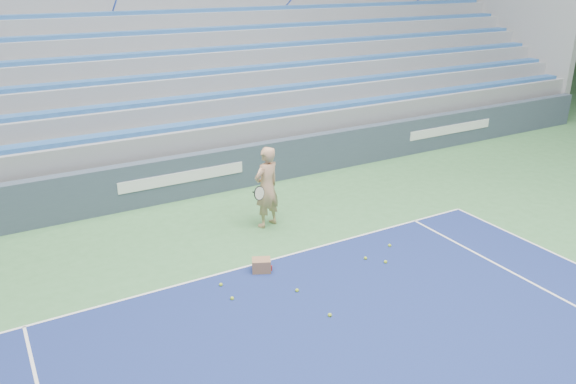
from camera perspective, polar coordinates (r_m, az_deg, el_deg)
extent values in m
cube|color=white|center=(11.01, -3.53, -7.36)|extent=(10.97, 0.05, 0.00)
cube|color=#374454|center=(14.19, -10.81, 1.47)|extent=(30.00, 0.30, 1.10)
cube|color=white|center=(14.03, -10.61, 1.47)|extent=(3.20, 0.02, 0.28)
cube|color=white|center=(18.80, 16.24, 6.13)|extent=(3.40, 0.02, 0.28)
cube|color=gray|center=(18.37, -15.63, 5.68)|extent=(30.00, 8.50, 1.10)
cube|color=gray|center=(18.18, -15.88, 8.10)|extent=(30.00, 8.50, 0.50)
cube|color=#2D5EA3|center=(14.47, -12.03, 6.38)|extent=(29.60, 0.42, 0.11)
cube|color=gray|center=(18.48, -16.38, 9.85)|extent=(30.00, 7.65, 0.50)
cube|color=#2D5EA3|center=(15.15, -13.21, 8.90)|extent=(29.60, 0.42, 0.11)
cube|color=gray|center=(18.80, -16.88, 11.54)|extent=(30.00, 6.80, 0.50)
cube|color=#2D5EA3|center=(15.86, -14.30, 11.20)|extent=(29.60, 0.42, 0.11)
cube|color=gray|center=(19.14, -17.36, 13.18)|extent=(30.00, 5.95, 0.50)
cube|color=#2D5EA3|center=(16.59, -15.32, 13.30)|extent=(29.60, 0.42, 0.11)
cube|color=gray|center=(19.49, -17.83, 14.75)|extent=(30.00, 5.10, 0.50)
cube|color=#2D5EA3|center=(17.35, -16.26, 15.21)|extent=(29.60, 0.42, 0.11)
cube|color=gray|center=(19.86, -18.28, 16.27)|extent=(30.00, 4.25, 0.50)
cube|color=#2D5EA3|center=(18.14, -17.13, 16.95)|extent=(29.60, 0.42, 0.11)
cube|color=gray|center=(20.24, -18.73, 17.73)|extent=(30.00, 3.40, 0.50)
cube|color=gray|center=(26.01, 19.14, 15.41)|extent=(0.30, 8.80, 6.10)
cube|color=gray|center=(22.24, -19.65, 16.05)|extent=(31.00, 0.40, 7.30)
imported|color=tan|center=(12.28, -2.19, 0.49)|extent=(0.77, 0.62, 1.84)
cylinder|color=black|center=(11.91, -3.12, -0.05)|extent=(0.12, 0.27, 0.08)
cylinder|color=beige|center=(11.60, -2.94, -0.12)|extent=(0.29, 0.16, 0.28)
torus|color=black|center=(11.60, -2.94, -0.12)|extent=(0.31, 0.18, 0.30)
cube|color=#8E6444|center=(10.73, -2.72, -7.46)|extent=(0.43, 0.38, 0.26)
cube|color=#B21E19|center=(10.62, -2.38, -7.78)|extent=(0.26, 0.13, 0.12)
sphere|color=#AAD22B|center=(10.13, 0.92, -9.96)|extent=(0.07, 0.07, 0.07)
sphere|color=#AAD22B|center=(11.85, 10.29, -5.36)|extent=(0.07, 0.07, 0.07)
sphere|color=#AAD22B|center=(10.37, -6.84, -9.33)|extent=(0.07, 0.07, 0.07)
sphere|color=#AAD22B|center=(9.96, -5.70, -10.70)|extent=(0.07, 0.07, 0.07)
sphere|color=#AAD22B|center=(11.20, 9.88, -7.01)|extent=(0.07, 0.07, 0.07)
sphere|color=#AAD22B|center=(11.28, 7.88, -6.68)|extent=(0.07, 0.07, 0.07)
sphere|color=#AAD22B|center=(9.51, 4.27, -12.36)|extent=(0.07, 0.07, 0.07)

